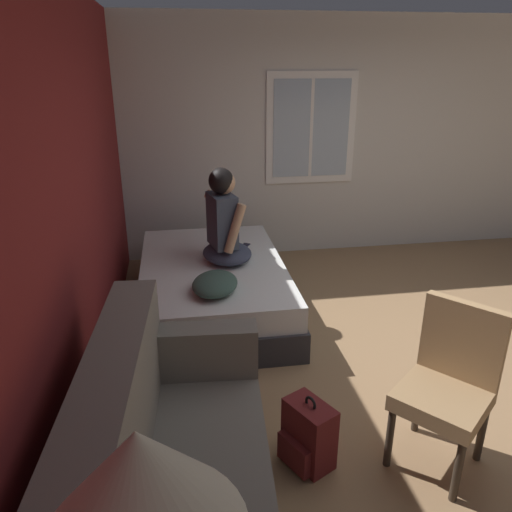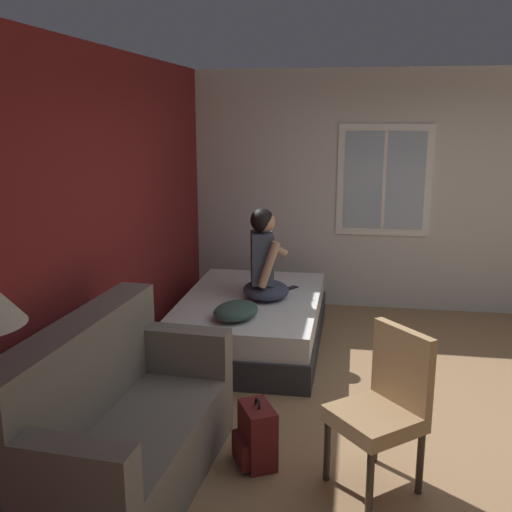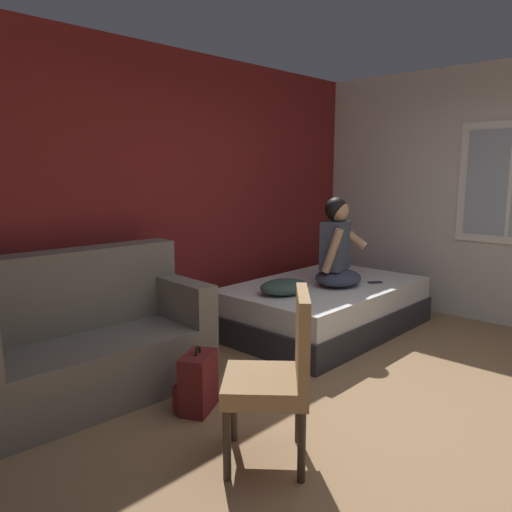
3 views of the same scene
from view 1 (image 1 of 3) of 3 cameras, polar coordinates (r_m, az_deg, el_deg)
name	(u,v)px [view 1 (image 1 of 3)]	position (r m, az deg, el deg)	size (l,w,h in m)	color
ground_plane	(439,364)	(4.25, 20.17, -11.54)	(40.00, 40.00, 0.00)	#93704C
wall_back_accent	(64,215)	(3.25, -21.10, 4.35)	(10.20, 0.16, 2.70)	maroon
wall_side_with_window	(341,139)	(6.11, 9.69, 13.09)	(0.19, 6.51, 2.70)	silver
bed	(213,287)	(4.71, -4.95, -3.51)	(2.09, 1.34, 0.48)	#2D2D33
couch	(171,477)	(2.61, -9.73, -23.66)	(1.76, 0.94, 1.04)	slate
side_chair	(449,381)	(3.11, 21.16, -13.22)	(0.65, 0.65, 0.98)	#382D23
person_seated	(225,225)	(4.51, -3.61, 3.57)	(0.61, 0.55, 0.88)	#383D51
backpack	(308,435)	(3.10, 5.93, -19.70)	(0.35, 0.33, 0.46)	maroon
throw_pillow	(215,284)	(4.02, -4.72, -3.18)	(0.48, 0.36, 0.14)	#385147
cell_phone	(244,246)	(4.99, -1.34, 1.17)	(0.07, 0.14, 0.01)	black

